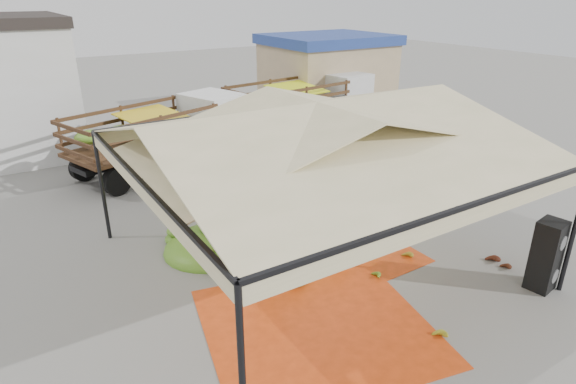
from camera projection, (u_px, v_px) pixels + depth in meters
ground at (313, 261)px, 12.05m from camera, size 90.00×90.00×0.00m
canopy_tent at (316, 134)px, 10.77m from camera, size 8.10×8.10×4.00m
building_tan at (327, 73)px, 26.30m from camera, size 6.30×5.30×4.10m
tarp_left at (317, 326)px, 9.71m from camera, size 5.13×4.97×0.01m
tarp_right at (330, 249)px, 12.61m from camera, size 3.71×3.89×0.01m
banana_heap at (278, 216)px, 12.95m from camera, size 7.10×6.27×1.32m
hand_yellow_a at (407, 255)px, 12.13m from camera, size 0.47×0.41×0.19m
hand_yellow_b at (440, 335)px, 9.32m from camera, size 0.51×0.47×0.19m
hand_red_a at (492, 259)px, 11.92m from camera, size 0.56×0.48×0.22m
hand_red_b at (505, 266)px, 11.65m from camera, size 0.39×0.32×0.18m
hand_green at (374, 274)px, 11.31m from camera, size 0.45×0.39×0.18m
hanging_bunches at (376, 160)px, 11.21m from camera, size 4.74×0.24×0.20m
speaker_stack at (546, 255)px, 10.67m from camera, size 0.68×0.62×1.66m
banana_leaves at (272, 281)px, 11.20m from camera, size 0.96×1.36×3.70m
vendor at (275, 166)px, 15.95m from camera, size 0.74×0.58×1.78m
truck_left at (169, 127)px, 18.17m from camera, size 7.38×4.47×2.40m
truck_right at (308, 99)px, 22.58m from camera, size 7.56×3.50×2.50m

